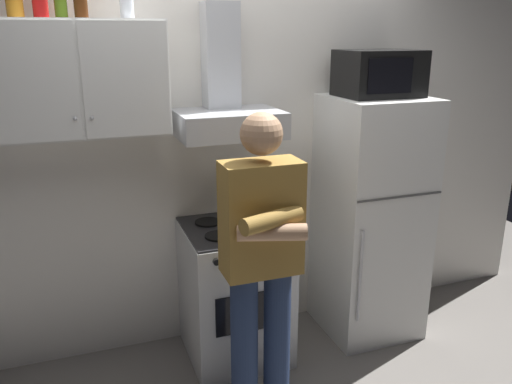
# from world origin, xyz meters

# --- Properties ---
(ground_plane) EXTENTS (7.00, 7.00, 0.00)m
(ground_plane) POSITION_xyz_m (0.00, 0.00, 0.00)
(ground_plane) COLOR slate
(back_wall_tiled) EXTENTS (4.80, 0.10, 2.70)m
(back_wall_tiled) POSITION_xyz_m (0.00, 0.60, 1.35)
(back_wall_tiled) COLOR silver
(back_wall_tiled) RESTS_ON ground_plane
(upper_cabinet) EXTENTS (0.90, 0.37, 0.60)m
(upper_cabinet) POSITION_xyz_m (-0.85, 0.37, 1.75)
(upper_cabinet) COLOR white
(stove_oven) EXTENTS (0.60, 0.62, 0.87)m
(stove_oven) POSITION_xyz_m (-0.05, 0.25, 0.43)
(stove_oven) COLOR silver
(stove_oven) RESTS_ON ground_plane
(range_hood) EXTENTS (0.60, 0.44, 0.75)m
(range_hood) POSITION_xyz_m (-0.05, 0.38, 1.60)
(range_hood) COLOR #B7BABF
(refrigerator) EXTENTS (0.60, 0.62, 1.60)m
(refrigerator) POSITION_xyz_m (0.90, 0.25, 0.80)
(refrigerator) COLOR white
(refrigerator) RESTS_ON ground_plane
(microwave) EXTENTS (0.48, 0.37, 0.28)m
(microwave) POSITION_xyz_m (0.90, 0.27, 1.74)
(microwave) COLOR black
(microwave) RESTS_ON refrigerator
(person_standing) EXTENTS (0.38, 0.33, 1.64)m
(person_standing) POSITION_xyz_m (-0.10, -0.36, 0.90)
(person_standing) COLOR navy
(person_standing) RESTS_ON ground_plane
(cooking_pot) EXTENTS (0.31, 0.21, 0.12)m
(cooking_pot) POSITION_xyz_m (0.08, 0.13, 0.93)
(cooking_pot) COLOR #B7BABF
(cooking_pot) RESTS_ON stove_oven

